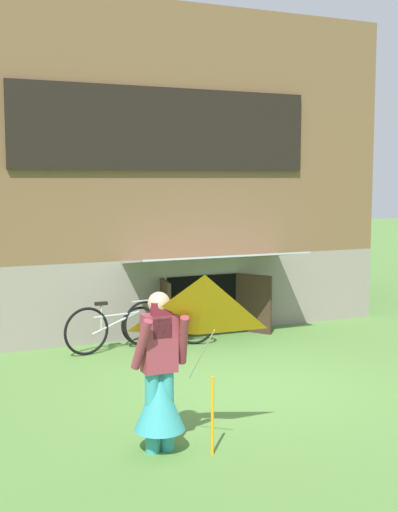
{
  "coord_description": "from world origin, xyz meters",
  "views": [
    {
      "loc": [
        -4.16,
        -7.89,
        2.76
      ],
      "look_at": [
        -0.45,
        0.54,
        1.71
      ],
      "focal_mm": 47.61,
      "sensor_mm": 36.0,
      "label": 1
    }
  ],
  "objects_px": {
    "bicycle_yellow": "(167,325)",
    "person": "(160,385)",
    "kite": "(205,325)",
    "bicycle_silver": "(116,326)"
  },
  "relations": [
    {
      "from": "bicycle_yellow",
      "to": "person",
      "type": "bearing_deg",
      "value": -92.71
    },
    {
      "from": "kite",
      "to": "bicycle_yellow",
      "type": "relative_size",
      "value": 1.2
    },
    {
      "from": "person",
      "to": "kite",
      "type": "relative_size",
      "value": 0.93
    },
    {
      "from": "kite",
      "to": "bicycle_silver",
      "type": "relative_size",
      "value": 0.99
    },
    {
      "from": "person",
      "to": "kite",
      "type": "distance_m",
      "value": 0.93
    },
    {
      "from": "bicycle_silver",
      "to": "person",
      "type": "bearing_deg",
      "value": -111.52
    },
    {
      "from": "person",
      "to": "bicycle_yellow",
      "type": "distance_m",
      "value": 4.46
    },
    {
      "from": "person",
      "to": "bicycle_silver",
      "type": "relative_size",
      "value": 0.92
    },
    {
      "from": "kite",
      "to": "bicycle_yellow",
      "type": "xyz_separation_m",
      "value": [
        1.42,
        4.67,
        -1.05
      ]
    },
    {
      "from": "person",
      "to": "bicycle_silver",
      "type": "height_order",
      "value": "person"
    }
  ]
}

